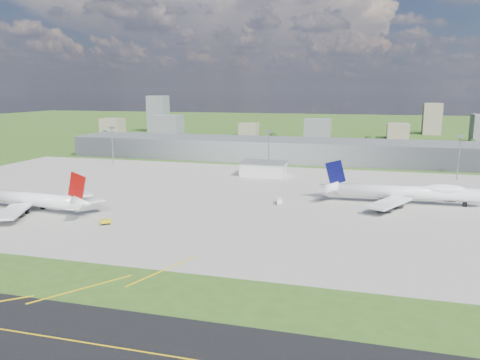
% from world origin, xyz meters
% --- Properties ---
extents(ground, '(1400.00, 1400.00, 0.00)m').
position_xyz_m(ground, '(0.00, 150.00, 0.00)').
color(ground, '#33531A').
rests_on(ground, ground).
extents(apron, '(360.00, 190.00, 0.08)m').
position_xyz_m(apron, '(10.00, 40.00, 0.04)').
color(apron, '#99968B').
rests_on(apron, ground).
extents(terminal, '(300.00, 42.00, 15.00)m').
position_xyz_m(terminal, '(0.00, 165.00, 7.50)').
color(terminal, gray).
rests_on(terminal, ground).
extents(ops_building, '(26.00, 16.00, 8.00)m').
position_xyz_m(ops_building, '(10.00, 100.00, 4.00)').
color(ops_building, silver).
rests_on(ops_building, ground).
extents(mast_west, '(3.50, 2.00, 25.90)m').
position_xyz_m(mast_west, '(-100.00, 115.00, 17.71)').
color(mast_west, gray).
rests_on(mast_west, ground).
extents(mast_center, '(3.50, 2.00, 25.90)m').
position_xyz_m(mast_center, '(10.00, 115.00, 17.71)').
color(mast_center, gray).
rests_on(mast_center, ground).
extents(mast_east, '(3.50, 2.00, 25.90)m').
position_xyz_m(mast_east, '(120.00, 115.00, 17.71)').
color(mast_east, gray).
rests_on(mast_east, ground).
extents(airliner_red_twin, '(67.65, 52.38, 18.56)m').
position_xyz_m(airliner_red_twin, '(-68.50, -7.81, 4.94)').
color(airliner_red_twin, white).
rests_on(airliner_red_twin, ground).
extents(airliner_blue_quad, '(73.80, 57.88, 19.28)m').
position_xyz_m(airliner_blue_quad, '(87.87, 47.28, 5.36)').
color(airliner_blue_quad, white).
rests_on(airliner_blue_quad, ground).
extents(tug_yellow, '(4.52, 4.16, 1.93)m').
position_xyz_m(tug_yellow, '(-25.75, -18.06, 1.00)').
color(tug_yellow, '#D6BC0C').
rests_on(tug_yellow, ground).
extents(van_white_near, '(3.74, 5.83, 2.72)m').
position_xyz_m(van_white_near, '(32.40, 31.75, 1.37)').
color(van_white_near, white).
rests_on(van_white_near, ground).
extents(van_white_far, '(4.80, 3.31, 2.30)m').
position_xyz_m(van_white_far, '(107.99, 56.89, 1.17)').
color(van_white_far, silver).
rests_on(van_white_far, ground).
extents(bldg_far_w, '(24.00, 20.00, 18.00)m').
position_xyz_m(bldg_far_w, '(-220.00, 320.00, 9.00)').
color(bldg_far_w, gray).
rests_on(bldg_far_w, ground).
extents(bldg_w, '(28.00, 22.00, 24.00)m').
position_xyz_m(bldg_w, '(-140.00, 300.00, 12.00)').
color(bldg_w, slate).
rests_on(bldg_w, ground).
extents(bldg_cw, '(20.00, 18.00, 14.00)m').
position_xyz_m(bldg_cw, '(-60.00, 340.00, 7.00)').
color(bldg_cw, gray).
rests_on(bldg_cw, ground).
extents(bldg_c, '(26.00, 20.00, 22.00)m').
position_xyz_m(bldg_c, '(20.00, 310.00, 11.00)').
color(bldg_c, slate).
rests_on(bldg_c, ground).
extents(bldg_ce, '(22.00, 24.00, 16.00)m').
position_xyz_m(bldg_ce, '(100.00, 350.00, 8.00)').
color(bldg_ce, gray).
rests_on(bldg_ce, ground).
extents(bldg_tall_w, '(22.00, 20.00, 44.00)m').
position_xyz_m(bldg_tall_w, '(-180.00, 360.00, 22.00)').
color(bldg_tall_w, slate).
rests_on(bldg_tall_w, ground).
extents(bldg_tall_e, '(20.00, 18.00, 36.00)m').
position_xyz_m(bldg_tall_e, '(140.00, 410.00, 18.00)').
color(bldg_tall_e, gray).
rests_on(bldg_tall_e, ground).
extents(tree_far_w, '(7.20, 7.20, 8.80)m').
position_xyz_m(tree_far_w, '(-200.00, 270.00, 5.18)').
color(tree_far_w, '#382314').
rests_on(tree_far_w, ground).
extents(tree_w, '(6.75, 6.75, 8.25)m').
position_xyz_m(tree_w, '(-110.00, 265.00, 4.86)').
color(tree_w, '#382314').
rests_on(tree_w, ground).
extents(tree_c, '(8.10, 8.10, 9.90)m').
position_xyz_m(tree_c, '(-20.00, 280.00, 5.84)').
color(tree_c, '#382314').
rests_on(tree_c, ground).
extents(tree_e, '(7.65, 7.65, 9.35)m').
position_xyz_m(tree_e, '(70.00, 275.00, 5.51)').
color(tree_e, '#382314').
rests_on(tree_e, ground).
extents(tree_far_e, '(6.30, 6.30, 7.70)m').
position_xyz_m(tree_far_e, '(160.00, 285.00, 4.53)').
color(tree_far_e, '#382314').
rests_on(tree_far_e, ground).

